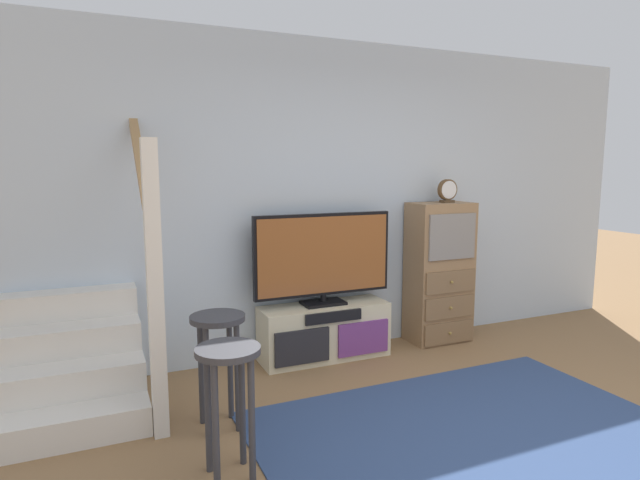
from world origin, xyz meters
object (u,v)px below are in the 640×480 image
at_px(television, 323,256).
at_px(desk_clock, 447,191).
at_px(bar_stool_near, 229,381).
at_px(side_cabinet, 439,273).
at_px(media_console, 324,332).
at_px(bar_stool_far, 218,345).

bearing_deg(television, desk_clock, -1.33).
bearing_deg(bar_stool_near, side_cabinet, 30.75).
bearing_deg(desk_clock, media_console, 179.78).
xyz_separation_m(side_cabinet, desk_clock, (0.05, -0.01, 0.76)).
height_order(bar_stool_near, bar_stool_far, bar_stool_far).
bearing_deg(side_cabinet, bar_stool_far, -159.71).
bearing_deg(media_console, desk_clock, -0.22).
xyz_separation_m(side_cabinet, bar_stool_near, (-2.35, -1.40, -0.12)).
bearing_deg(bar_stool_far, bar_stool_near, -97.24).
relative_size(side_cabinet, bar_stool_far, 1.79).
xyz_separation_m(television, bar_stool_far, (-1.09, -0.85, -0.34)).
distance_m(side_cabinet, bar_stool_near, 2.73).
xyz_separation_m(media_console, television, (0.00, 0.02, 0.65)).
xyz_separation_m(desk_clock, bar_stool_far, (-2.32, -0.83, -0.87)).
height_order(media_console, side_cabinet, side_cabinet).
height_order(television, side_cabinet, side_cabinet).
relative_size(bar_stool_near, bar_stool_far, 0.98).
bearing_deg(media_console, television, 90.00).
height_order(side_cabinet, desk_clock, desk_clock).
distance_m(media_console, side_cabinet, 1.25).
bearing_deg(bar_stool_near, bar_stool_far, 82.76).
relative_size(media_console, bar_stool_near, 1.55).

